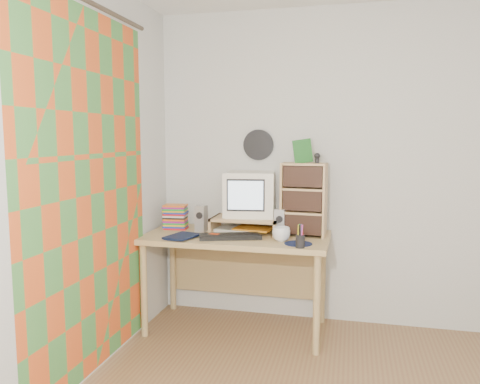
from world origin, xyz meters
The scene contains 20 objects.
back_wall centered at (0.00, 1.75, 1.25)m, with size 3.50×3.50×0.00m, color silver.
left_wall centered at (-1.75, 0.00, 1.25)m, with size 3.50×3.50×0.00m, color silver.
curtain centered at (-1.71, 0.48, 1.15)m, with size 2.20×2.20×0.00m, color #D8531E.
wall_disc centered at (-0.93, 1.73, 1.43)m, with size 0.25×0.25×0.02m, color black.
desk centered at (-1.03, 1.44, 0.62)m, with size 1.40×0.70×0.75m.
monitor_riser centered at (-0.98, 1.48, 0.84)m, with size 0.52×0.30×0.12m.
crt_monitor centered at (-0.96, 1.53, 1.05)m, with size 0.37×0.37×0.35m, color white.
speaker_left centered at (-1.33, 1.43, 0.86)m, with size 0.08×0.08×0.21m, color #A9A9AD.
speaker_right centered at (-0.70, 1.43, 0.85)m, with size 0.08×0.08×0.21m, color #A9A9AD.
keyboard centered at (-1.04, 1.24, 0.77)m, with size 0.46×0.15×0.03m, color black.
dvd_stack centered at (-1.57, 1.50, 0.88)m, with size 0.18×0.13×0.26m, color brown, non-canonical shape.
cd_rack centered at (-0.53, 1.48, 1.03)m, with size 0.33×0.18×0.55m, color tan.
mug centered at (-0.66, 1.25, 0.80)m, with size 0.13×0.13×0.10m, color white.
diary centered at (-1.48, 1.20, 0.77)m, with size 0.23×0.17×0.05m, color #0E1733.
mousepad centered at (-0.53, 1.19, 0.75)m, with size 0.20×0.20×0.00m, color #101536.
pen_cup centered at (-0.51, 1.07, 0.81)m, with size 0.06×0.06×0.12m, color black, non-canonical shape.
papers centered at (-0.99, 1.51, 0.77)m, with size 0.33×0.24×0.04m, color silver, non-canonical shape.
red_box centered at (-1.15, 1.22, 0.77)m, with size 0.07×0.04×0.04m, color #D44116.
game_box centered at (-0.54, 1.48, 1.39)m, with size 0.14×0.03×0.17m, color #19581B.
webcam centered at (-0.43, 1.46, 1.34)m, with size 0.04×0.04×0.08m, color black, non-canonical shape.
Camera 1 is at (-0.18, -2.03, 1.50)m, focal length 35.00 mm.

